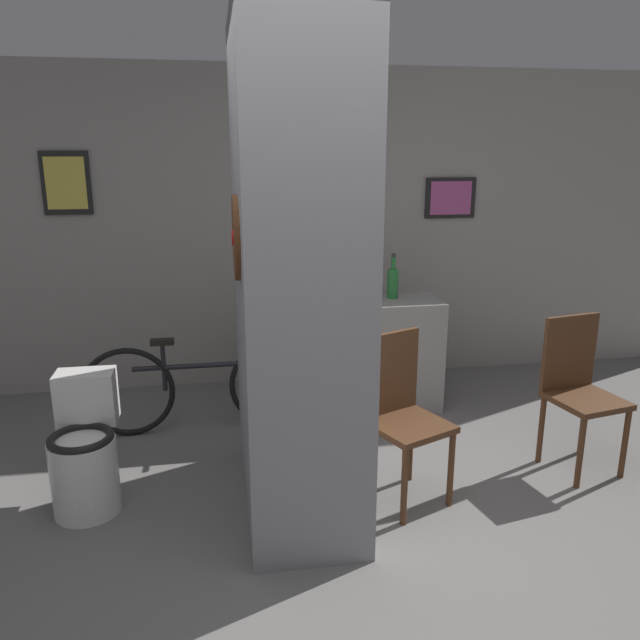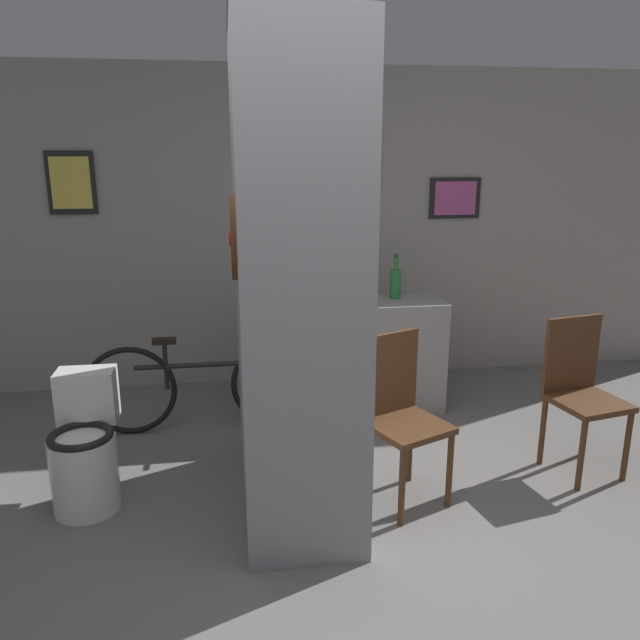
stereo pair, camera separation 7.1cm
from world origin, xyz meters
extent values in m
plane|color=slate|center=(0.00, 0.00, 0.00)|extent=(14.00, 14.00, 0.00)
cube|color=gray|center=(0.00, 2.63, 1.30)|extent=(8.00, 0.06, 2.60)
cube|color=black|center=(-1.60, 2.58, 1.70)|extent=(0.36, 0.02, 0.48)
cube|color=#E0CC4C|center=(-1.60, 2.57, 1.70)|extent=(0.30, 0.01, 0.39)
cube|color=black|center=(1.50, 2.58, 1.55)|extent=(0.44, 0.02, 0.34)
cube|color=#B24C8C|center=(1.50, 2.57, 1.55)|extent=(0.36, 0.01, 0.28)
cube|color=black|center=(0.70, 2.58, 1.85)|extent=(0.28, 0.02, 0.38)
cube|color=teal|center=(0.70, 2.57, 1.85)|extent=(0.23, 0.01, 0.31)
cube|color=gray|center=(-0.09, 0.65, 1.30)|extent=(0.59, 1.29, 2.60)
cylinder|color=#593319|center=(-0.40, 0.39, 1.55)|extent=(0.03, 0.40, 0.40)
cylinder|color=red|center=(-0.41, 0.39, 1.55)|extent=(0.01, 0.07, 0.07)
cube|color=gray|center=(0.47, 1.85, 0.43)|extent=(1.39, 0.44, 0.86)
cylinder|color=white|center=(-1.26, 0.70, 0.21)|extent=(0.36, 0.36, 0.43)
torus|color=black|center=(-1.26, 0.70, 0.44)|extent=(0.35, 0.35, 0.04)
cube|color=white|center=(-1.26, 0.94, 0.58)|extent=(0.33, 0.20, 0.30)
cylinder|color=#4C2D19|center=(0.44, 0.29, 0.22)|extent=(0.04, 0.04, 0.45)
cylinder|color=#4C2D19|center=(0.75, 0.42, 0.22)|extent=(0.04, 0.04, 0.45)
cylinder|color=#4C2D19|center=(0.30, 0.60, 0.22)|extent=(0.04, 0.04, 0.45)
cylinder|color=#4C2D19|center=(0.61, 0.74, 0.22)|extent=(0.04, 0.04, 0.45)
cube|color=#4C2D19|center=(0.53, 0.51, 0.47)|extent=(0.52, 0.52, 0.04)
cube|color=#4C2D19|center=(0.45, 0.68, 0.72)|extent=(0.37, 0.19, 0.48)
cylinder|color=#4C2D19|center=(1.57, 0.48, 0.22)|extent=(0.04, 0.04, 0.45)
cylinder|color=#4C2D19|center=(1.91, 0.54, 0.22)|extent=(0.04, 0.04, 0.45)
cylinder|color=#4C2D19|center=(1.50, 0.81, 0.22)|extent=(0.04, 0.04, 0.45)
cylinder|color=#4C2D19|center=(1.84, 0.88, 0.22)|extent=(0.04, 0.04, 0.45)
cube|color=#4C2D19|center=(1.71, 0.68, 0.47)|extent=(0.46, 0.46, 0.04)
cube|color=#4C2D19|center=(1.67, 0.86, 0.72)|extent=(0.39, 0.11, 0.48)
torus|color=black|center=(-1.14, 1.65, 0.32)|extent=(0.65, 0.04, 0.65)
torus|color=black|center=(-0.12, 1.65, 0.32)|extent=(0.65, 0.04, 0.65)
cylinder|color=black|center=(-0.63, 1.65, 0.49)|extent=(0.94, 0.04, 0.04)
cylinder|color=black|center=(-0.88, 1.65, 0.49)|extent=(0.03, 0.03, 0.33)
cylinder|color=black|center=(-0.17, 1.65, 0.49)|extent=(0.03, 0.03, 0.30)
cube|color=black|center=(-0.88, 1.65, 0.68)|extent=(0.16, 0.06, 0.04)
cylinder|color=#262626|center=(-0.17, 1.65, 0.64)|extent=(0.03, 0.42, 0.03)
cylinder|color=#267233|center=(0.82, 1.91, 0.97)|extent=(0.09, 0.09, 0.22)
cylinder|color=#267233|center=(0.82, 1.91, 1.13)|extent=(0.03, 0.03, 0.09)
sphere|color=#333333|center=(0.82, 1.91, 1.18)|extent=(0.04, 0.04, 0.04)
camera|label=1|loc=(-0.49, -2.55, 1.95)|focal=35.00mm
camera|label=2|loc=(-0.42, -2.56, 1.95)|focal=35.00mm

